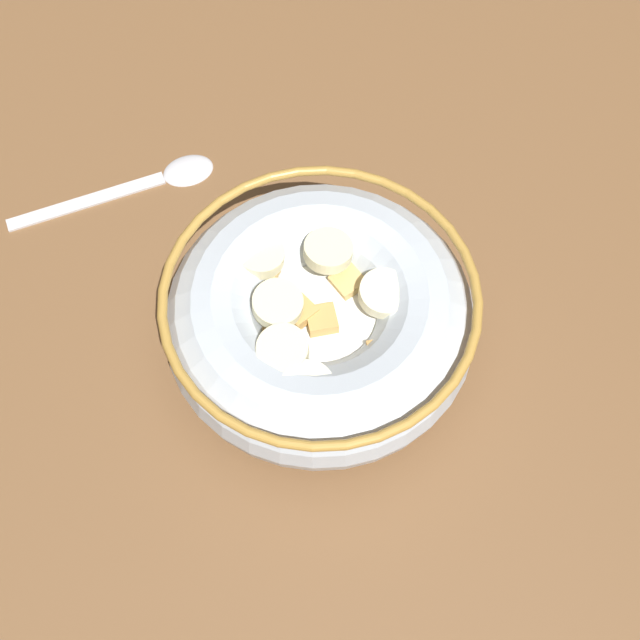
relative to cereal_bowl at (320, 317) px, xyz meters
The scene contains 3 objects.
ground_plane 4.33cm from the cereal_bowl, 124.13° to the right, with size 137.84×137.84×2.00cm, color brown.
cereal_bowl is the anchor object (origin of this frame).
spoon 17.55cm from the cereal_bowl, 33.97° to the left, with size 5.14×14.84×0.80cm.
Camera 1 is at (-24.37, 3.72, 49.30)cm, focal length 48.47 mm.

